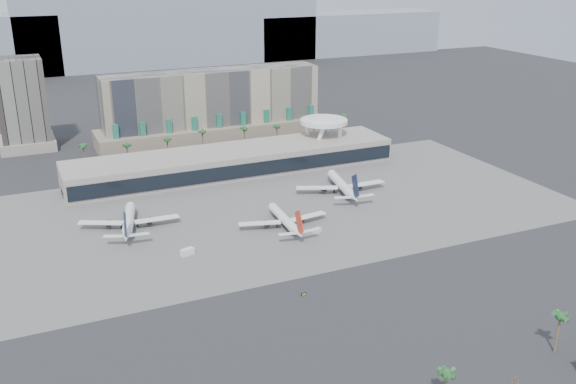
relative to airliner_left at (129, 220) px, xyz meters
name	(u,v)px	position (x,y,z in m)	size (l,w,h in m)	color
ground	(332,257)	(63.78, -57.83, -3.69)	(900.00, 900.00, 0.00)	#232326
apron_pad	(275,207)	(63.78, -2.83, -3.66)	(260.00, 130.00, 0.06)	#5B5B59
mountain_ridge	(140,36)	(91.66, 412.17, 26.19)	(680.00, 60.00, 70.00)	gray
hotel	(213,112)	(73.78, 116.58, 13.11)	(140.00, 30.00, 42.00)	tan
office_tower	(23,109)	(-31.22, 142.17, 19.24)	(30.00, 30.00, 52.00)	black
terminal	(234,160)	(63.78, 52.01, 2.82)	(170.00, 32.50, 14.50)	#B4AA9E
saucer_structure	(324,124)	(118.78, 58.17, 14.76)	(26.00, 26.00, 21.89)	white
palm_row	(224,135)	(70.78, 87.17, 6.80)	(157.80, 2.80, 13.10)	brown
airliner_left	(129,220)	(0.00, 0.00, 0.00)	(40.20, 41.74, 14.65)	white
airliner_centre	(284,219)	(58.96, -24.33, -0.24)	(38.50, 39.71, 13.70)	white
airliner_right	(342,185)	(100.01, 1.84, 0.23)	(43.10, 44.75, 15.58)	white
service_vehicle_a	(187,252)	(15.14, -33.78, -2.47)	(5.02, 2.45, 2.45)	silver
service_vehicle_b	(317,230)	(68.69, -34.95, -2.81)	(3.44, 1.97, 1.77)	silver
taxiway_sign	(304,294)	(41.91, -79.18, -3.25)	(2.00, 0.73, 0.91)	black
near_palm_a	(446,378)	(51.08, -142.14, 3.52)	(6.00, 6.00, 10.01)	brown
near_palm_b	(560,321)	(92.88, -137.30, 6.62)	(6.00, 6.00, 13.18)	brown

